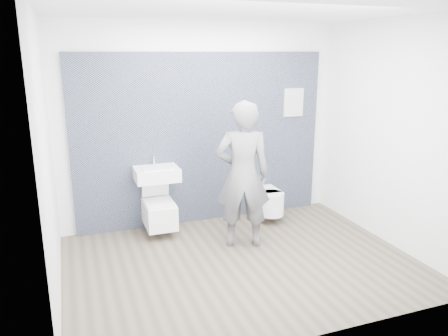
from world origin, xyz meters
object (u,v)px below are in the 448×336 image
object	(u,v)px
washbasin	(157,174)
toilet_square	(159,212)
visitor	(243,175)
toilet_rounded	(268,201)

from	to	relation	value
washbasin	toilet_square	size ratio (longest dim) A/B	0.76
washbasin	visitor	bearing A→B (deg)	-39.51
washbasin	visitor	size ratio (longest dim) A/B	0.31
washbasin	toilet_square	distance (m)	0.53
washbasin	visitor	xyz separation A→B (m)	(0.92, -0.76, 0.09)
toilet_square	visitor	size ratio (longest dim) A/B	0.41
washbasin	visitor	distance (m)	1.20
visitor	toilet_square	bearing A→B (deg)	-19.18
toilet_rounded	visitor	distance (m)	1.15
toilet_rounded	visitor	world-z (taller)	visitor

